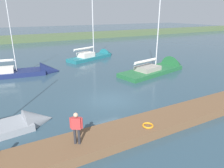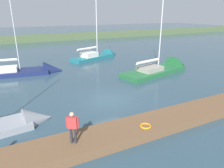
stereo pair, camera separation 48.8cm
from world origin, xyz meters
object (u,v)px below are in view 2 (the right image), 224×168
sailboat_far_left (167,69)px  person_on_dock (73,125)px  life_ring_buoy (145,126)px  sailboat_near_dock (3,128)px  sailboat_inner_slip (29,73)px  sailboat_outer_mooring (100,56)px

sailboat_far_left → person_on_dock: bearing=-157.6°
life_ring_buoy → person_on_dock: bearing=-4.7°
life_ring_buoy → sailboat_far_left: size_ratio=0.05×
life_ring_buoy → sailboat_near_dock: size_ratio=0.08×
life_ring_buoy → sailboat_inner_slip: sailboat_inner_slip is taller
sailboat_outer_mooring → sailboat_far_left: (-4.39, 10.74, -0.04)m
sailboat_inner_slip → sailboat_far_left: (-15.67, 5.97, 0.02)m
sailboat_near_dock → person_on_dock: size_ratio=5.02×
sailboat_near_dock → sailboat_inner_slip: bearing=71.6°
life_ring_buoy → sailboat_far_left: 15.41m
sailboat_inner_slip → sailboat_far_left: size_ratio=0.78×
sailboat_inner_slip → sailboat_far_left: sailboat_far_left is taller
sailboat_outer_mooring → sailboat_near_dock: (14.03, 17.27, -0.05)m
life_ring_buoy → sailboat_outer_mooring: 22.58m
life_ring_buoy → sailboat_near_dock: bearing=-30.0°
sailboat_outer_mooring → person_on_dock: sailboat_outer_mooring is taller
sailboat_near_dock → sailboat_far_left: size_ratio=0.67×
sailboat_far_left → person_on_dock: sailboat_far_left is taller
person_on_dock → sailboat_outer_mooring: bearing=4.7°
sailboat_near_dock → life_ring_buoy: bearing=-36.1°
sailboat_inner_slip → person_on_dock: 16.57m
person_on_dock → sailboat_near_dock: bearing=71.1°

